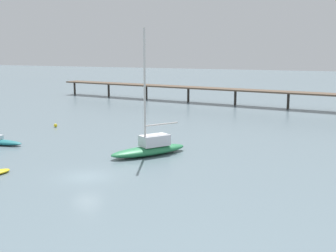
# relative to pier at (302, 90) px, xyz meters

# --- Properties ---
(ground_plane) EXTENTS (400.00, 400.00, 0.00)m
(ground_plane) POSITION_rel_pier_xyz_m (-12.99, -52.51, -3.77)
(ground_plane) COLOR slate
(pier) EXTENTS (86.99, 15.72, 7.45)m
(pier) POSITION_rel_pier_xyz_m (0.00, 0.00, 0.00)
(pier) COLOR brown
(pier) RESTS_ON ground_plane
(sailboat_green) EXTENTS (7.13, 8.80, 13.44)m
(sailboat_green) POSITION_rel_pier_xyz_m (-11.19, -42.88, -2.89)
(sailboat_green) COLOR #287F4C
(sailboat_green) RESTS_ON ground_plane
(mooring_buoy_inner) EXTENTS (0.51, 0.51, 0.51)m
(mooring_buoy_inner) POSITION_rel_pier_xyz_m (-31.00, -32.81, -3.51)
(mooring_buoy_inner) COLOR yellow
(mooring_buoy_inner) RESTS_ON ground_plane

